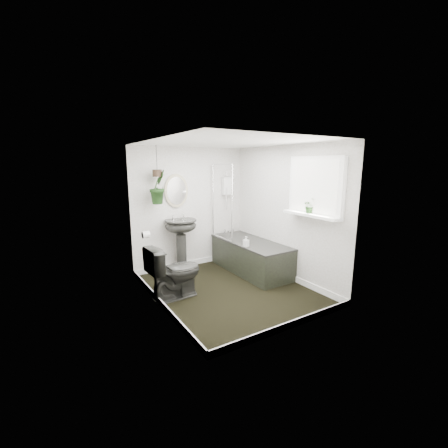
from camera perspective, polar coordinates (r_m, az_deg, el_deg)
floor at (r=4.95m, az=0.93°, el=-12.41°), size 2.30×2.80×0.02m
ceiling at (r=4.55m, az=1.02°, el=15.44°), size 2.30×2.80×0.02m
wall_back at (r=5.83m, az=-6.49°, el=3.04°), size 2.30×0.02×2.30m
wall_front at (r=3.53m, az=13.36°, el=-2.66°), size 2.30×0.02×2.30m
wall_left at (r=4.12m, az=-12.78°, el=-0.64°), size 0.02×2.80×2.30m
wall_right at (r=5.31m, az=11.60°, el=2.07°), size 0.02×2.80×2.30m
skirting at (r=4.93m, az=0.93°, el=-11.77°), size 2.30×2.80×0.10m
bathtub at (r=5.66m, az=5.09°, el=-6.13°), size 0.72×1.72×0.58m
bath_screen at (r=5.67m, az=-0.38°, el=4.20°), size 0.04×0.72×1.40m
shower_box at (r=6.11m, az=0.58°, el=7.26°), size 0.20×0.10×0.35m
oval_mirror at (r=5.64m, az=-9.05°, el=6.27°), size 0.46×0.03×0.62m
wall_sconce at (r=5.50m, az=-12.84°, el=4.96°), size 0.04×0.04×0.22m
toilet_roll_holder at (r=4.84m, az=-14.67°, el=-1.99°), size 0.11×0.11×0.11m
window_recess at (r=4.72m, az=17.03°, el=6.78°), size 0.08×1.00×0.90m
window_sill at (r=4.72m, az=16.17°, el=1.68°), size 0.18×1.00×0.04m
window_blinds at (r=4.69m, az=16.66°, el=6.77°), size 0.01×0.86×0.76m
toilet at (r=4.58m, az=-9.40°, el=-8.92°), size 0.83×0.51×0.82m
pedestal_sink at (r=5.67m, az=-8.12°, el=-4.00°), size 0.62×0.54×0.99m
sill_plant at (r=4.75m, az=16.10°, el=3.41°), size 0.26×0.25×0.23m
hanging_plant at (r=5.33m, az=-12.50°, el=6.93°), size 0.41×0.41×0.59m
soap_bottle at (r=5.20m, az=4.22°, el=-3.36°), size 0.09×0.09×0.18m
hanging_pot at (r=5.32m, az=-12.61°, el=9.44°), size 0.16×0.16×0.12m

